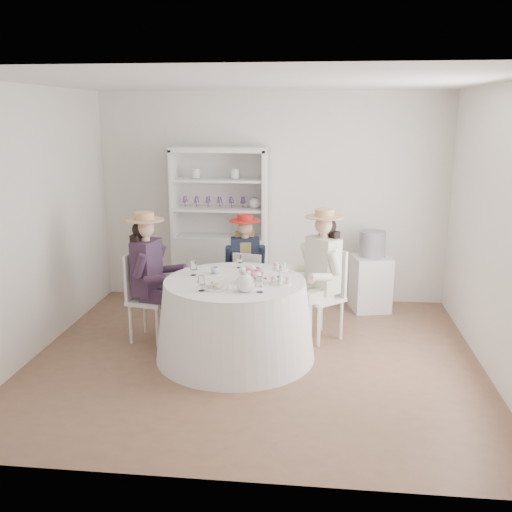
# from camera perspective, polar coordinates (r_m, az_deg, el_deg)

# --- Properties ---
(ground) EXTENTS (4.50, 4.50, 0.00)m
(ground) POSITION_cam_1_polar(r_m,az_deg,el_deg) (5.89, -0.11, -10.19)
(ground) COLOR brown
(ground) RESTS_ON ground
(ceiling) EXTENTS (4.50, 4.50, 0.00)m
(ceiling) POSITION_cam_1_polar(r_m,az_deg,el_deg) (5.38, -0.12, 17.05)
(ceiling) COLOR white
(ceiling) RESTS_ON wall_back
(wall_back) EXTENTS (4.50, 0.00, 4.50)m
(wall_back) POSITION_cam_1_polar(r_m,az_deg,el_deg) (7.44, 1.60, 5.79)
(wall_back) COLOR white
(wall_back) RESTS_ON ground
(wall_front) EXTENTS (4.50, 0.00, 4.50)m
(wall_front) POSITION_cam_1_polar(r_m,az_deg,el_deg) (3.56, -3.69, -3.51)
(wall_front) COLOR white
(wall_front) RESTS_ON ground
(wall_left) EXTENTS (0.00, 4.50, 4.50)m
(wall_left) POSITION_cam_1_polar(r_m,az_deg,el_deg) (6.14, -21.50, 3.05)
(wall_left) COLOR white
(wall_left) RESTS_ON ground
(wall_right) EXTENTS (0.00, 4.50, 4.50)m
(wall_right) POSITION_cam_1_polar(r_m,az_deg,el_deg) (5.69, 23.05, 2.09)
(wall_right) COLOR white
(wall_right) RESTS_ON ground
(tea_table) EXTENTS (1.61, 1.61, 0.81)m
(tea_table) POSITION_cam_1_polar(r_m,az_deg,el_deg) (5.80, -2.08, -6.30)
(tea_table) COLOR white
(tea_table) RESTS_ON ground
(hutch) EXTENTS (1.28, 0.67, 2.02)m
(hutch) POSITION_cam_1_polar(r_m,az_deg,el_deg) (7.39, -3.54, 0.73)
(hutch) COLOR silver
(hutch) RESTS_ON ground
(side_table) EXTENTS (0.53, 0.53, 0.69)m
(side_table) POSITION_cam_1_polar(r_m,az_deg,el_deg) (7.32, 11.36, -2.68)
(side_table) COLOR silver
(side_table) RESTS_ON ground
(hatbox) EXTENTS (0.39, 0.39, 0.32)m
(hatbox) POSITION_cam_1_polar(r_m,az_deg,el_deg) (7.19, 11.55, 1.18)
(hatbox) COLOR black
(hatbox) RESTS_ON side_table
(guest_left) EXTENTS (0.56, 0.53, 1.42)m
(guest_left) POSITION_cam_1_polar(r_m,az_deg,el_deg) (6.19, -10.65, -1.35)
(guest_left) COLOR silver
(guest_left) RESTS_ON ground
(guest_mid) EXTENTS (0.48, 0.51, 1.29)m
(guest_mid) POSITION_cam_1_polar(r_m,az_deg,el_deg) (6.68, -1.09, -0.59)
(guest_mid) COLOR silver
(guest_mid) RESTS_ON ground
(guest_right) EXTENTS (0.62, 0.61, 1.44)m
(guest_right) POSITION_cam_1_polar(r_m,az_deg,el_deg) (6.17, 6.53, -1.12)
(guest_right) COLOR silver
(guest_right) RESTS_ON ground
(spare_chair) EXTENTS (0.44, 0.44, 0.87)m
(spare_chair) POSITION_cam_1_polar(r_m,az_deg,el_deg) (6.66, -0.59, -2.98)
(spare_chair) COLOR silver
(spare_chair) RESTS_ON ground
(teacup_a) EXTENTS (0.10, 0.10, 0.06)m
(teacup_a) POSITION_cam_1_polar(r_m,az_deg,el_deg) (5.88, -4.14, -1.51)
(teacup_a) COLOR white
(teacup_a) RESTS_ON tea_table
(teacup_b) EXTENTS (0.08, 0.08, 0.06)m
(teacup_b) POSITION_cam_1_polar(r_m,az_deg,el_deg) (5.90, -0.97, -1.46)
(teacup_b) COLOR white
(teacup_b) RESTS_ON tea_table
(teacup_c) EXTENTS (0.11, 0.11, 0.07)m
(teacup_c) POSITION_cam_1_polar(r_m,az_deg,el_deg) (5.81, -0.01, -1.62)
(teacup_c) COLOR white
(teacup_c) RESTS_ON tea_table
(flower_bowl) EXTENTS (0.24, 0.24, 0.05)m
(flower_bowl) POSITION_cam_1_polar(r_m,az_deg,el_deg) (5.55, -0.29, -2.48)
(flower_bowl) COLOR white
(flower_bowl) RESTS_ON tea_table
(flower_arrangement) EXTENTS (0.20, 0.19, 0.07)m
(flower_arrangement) POSITION_cam_1_polar(r_m,az_deg,el_deg) (5.54, -0.33, -1.80)
(flower_arrangement) COLOR #CD6682
(flower_arrangement) RESTS_ON tea_table
(table_teapot) EXTENTS (0.25, 0.18, 0.19)m
(table_teapot) POSITION_cam_1_polar(r_m,az_deg,el_deg) (5.29, -1.05, -2.73)
(table_teapot) COLOR white
(table_teapot) RESTS_ON tea_table
(sandwich_plate) EXTENTS (0.26, 0.26, 0.06)m
(sandwich_plate) POSITION_cam_1_polar(r_m,az_deg,el_deg) (5.41, -4.04, -3.10)
(sandwich_plate) COLOR white
(sandwich_plate) RESTS_ON tea_table
(cupcake_stand) EXTENTS (0.21, 0.21, 0.20)m
(cupcake_stand) POSITION_cam_1_polar(r_m,az_deg,el_deg) (5.54, 2.45, -2.04)
(cupcake_stand) COLOR white
(cupcake_stand) RESTS_ON tea_table
(stemware_set) EXTENTS (0.96, 0.93, 0.15)m
(stemware_set) POSITION_cam_1_polar(r_m,az_deg,el_deg) (5.65, -2.13, -1.70)
(stemware_set) COLOR white
(stemware_set) RESTS_ON tea_table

